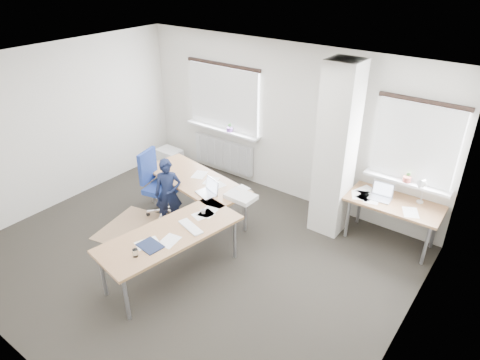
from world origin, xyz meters
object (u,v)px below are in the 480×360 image
Objects in this scene: desk_side at (394,205)px; person at (168,193)px; desk_main at (187,206)px; task_chair at (161,198)px.

desk_side is 1.18× the size of person.
desk_main is 2.54× the size of task_chair.
desk_main is at bearing -61.44° from person.
desk_side reaches higher than person.
task_chair reaches higher than desk_main.
desk_main is 2.48× the size of person.
task_chair is at bearing 169.79° from desk_main.
desk_side is at bearing 47.58° from desk_main.
desk_main is at bearing -33.25° from task_chair.
task_chair is at bearing 114.77° from person.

